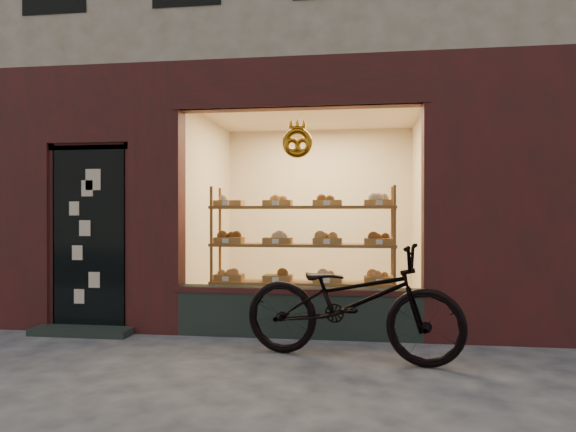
# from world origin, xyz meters

# --- Properties ---
(ground) EXTENTS (90.00, 90.00, 0.00)m
(ground) POSITION_xyz_m (0.00, 0.00, 0.00)
(ground) COLOR #38373F
(display_shelf) EXTENTS (2.20, 0.45, 1.70)m
(display_shelf) POSITION_xyz_m (0.45, 2.55, 0.86)
(display_shelf) COLOR brown
(display_shelf) RESTS_ON ground
(bicycle) EXTENTS (2.20, 1.17, 1.10)m
(bicycle) POSITION_xyz_m (1.04, 1.31, 0.55)
(bicycle) COLOR black
(bicycle) RESTS_ON ground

